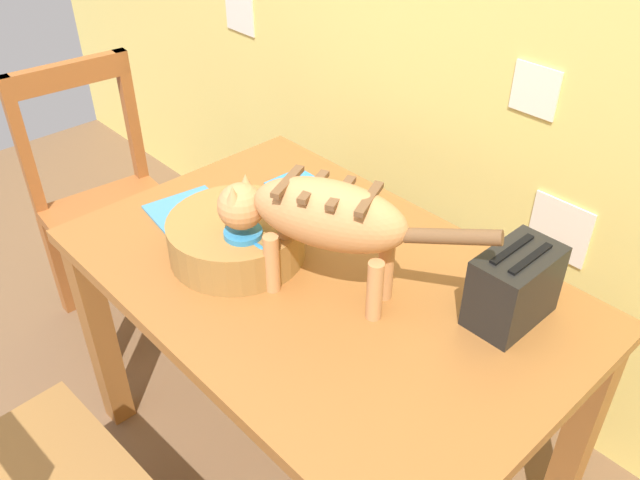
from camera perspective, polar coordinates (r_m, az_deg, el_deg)
dining_table at (r=1.64m, az=0.00°, el=-5.45°), size 1.25×0.81×0.72m
cat at (r=1.41m, az=-0.17°, el=1.95°), size 0.59×0.31×0.29m
saucer_bowl at (r=1.59m, az=-6.43°, el=-2.22°), size 0.19×0.19×0.03m
coffee_mug at (r=1.55m, az=-6.49°, el=-0.58°), size 0.13×0.09×0.09m
magazine at (r=1.80m, az=-10.78°, el=1.93°), size 0.29×0.23×0.01m
book_stack at (r=1.86m, az=-1.33°, el=4.22°), size 0.19×0.16×0.03m
wicker_basket at (r=1.62m, az=-7.22°, el=0.29°), size 0.34×0.34×0.10m
toaster at (r=1.47m, az=16.44°, el=-3.87°), size 0.12×0.20×0.18m
wooden_chair_near at (r=2.41m, az=-17.72°, el=2.59°), size 0.46×0.46×0.94m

